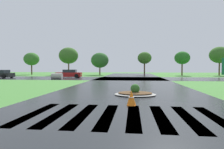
{
  "coord_description": "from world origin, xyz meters",
  "views": [
    {
      "loc": [
        0.42,
        -2.2,
        1.69
      ],
      "look_at": [
        -1.31,
        13.1,
        1.09
      ],
      "focal_mm": 29.87,
      "sensor_mm": 36.0,
      "label": 1
    }
  ],
  "objects_px": {
    "car_silver_hatch": "(0,74)",
    "car_white_sedan": "(69,74)",
    "median_island": "(135,93)",
    "traffic_cone": "(131,98)",
    "drainage_pipe_stack": "(57,76)"
  },
  "relations": [
    {
      "from": "drainage_pipe_stack",
      "to": "traffic_cone",
      "type": "relative_size",
      "value": 2.34
    },
    {
      "from": "median_island",
      "to": "car_silver_hatch",
      "type": "xyz_separation_m",
      "value": [
        -21.09,
        15.91,
        0.46
      ]
    },
    {
      "from": "median_island",
      "to": "traffic_cone",
      "type": "distance_m",
      "value": 3.07
    },
    {
      "from": "car_silver_hatch",
      "to": "car_white_sedan",
      "type": "relative_size",
      "value": 0.98
    },
    {
      "from": "drainage_pipe_stack",
      "to": "car_white_sedan",
      "type": "bearing_deg",
      "value": 84.41
    },
    {
      "from": "car_white_sedan",
      "to": "traffic_cone",
      "type": "bearing_deg",
      "value": 108.78
    },
    {
      "from": "median_island",
      "to": "drainage_pipe_stack",
      "type": "relative_size",
      "value": 1.59
    },
    {
      "from": "median_island",
      "to": "traffic_cone",
      "type": "height_order",
      "value": "median_island"
    },
    {
      "from": "car_silver_hatch",
      "to": "car_white_sedan",
      "type": "bearing_deg",
      "value": -168.89
    },
    {
      "from": "car_silver_hatch",
      "to": "drainage_pipe_stack",
      "type": "distance_m",
      "value": 10.33
    },
    {
      "from": "car_white_sedan",
      "to": "traffic_cone",
      "type": "height_order",
      "value": "car_white_sedan"
    },
    {
      "from": "car_white_sedan",
      "to": "drainage_pipe_stack",
      "type": "distance_m",
      "value": 4.01
    },
    {
      "from": "median_island",
      "to": "drainage_pipe_stack",
      "type": "xyz_separation_m",
      "value": [
        -10.92,
        14.12,
        0.29
      ]
    },
    {
      "from": "car_silver_hatch",
      "to": "median_island",
      "type": "bearing_deg",
      "value": 142.33
    },
    {
      "from": "car_silver_hatch",
      "to": "drainage_pipe_stack",
      "type": "height_order",
      "value": "car_silver_hatch"
    }
  ]
}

